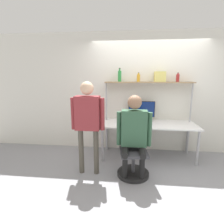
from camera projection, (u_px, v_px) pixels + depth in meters
name	position (u px, v px, depth m)	size (l,w,h in m)	color
ground_plane	(148.00, 165.00, 3.46)	(12.00, 12.00, 0.00)	gray
wall_back	(147.00, 93.00, 3.99)	(8.00, 0.06, 2.70)	silver
desk	(148.00, 126.00, 3.72)	(1.99, 0.77, 0.75)	white
shelf_unit	(148.00, 91.00, 3.81)	(1.89, 0.27, 1.61)	#997A56
monitor	(142.00, 110.00, 3.90)	(0.58, 0.19, 0.44)	black
laptop	(133.00, 121.00, 3.62)	(0.30, 0.25, 0.25)	silver
cell_phone	(145.00, 125.00, 3.55)	(0.07, 0.15, 0.01)	black
office_chair	(133.00, 159.00, 3.10)	(0.56, 0.56, 0.91)	black
person_seated	(134.00, 130.00, 2.94)	(0.60, 0.48, 1.42)	black
person_standing	(88.00, 116.00, 2.98)	(0.58, 0.22, 1.64)	#4C473D
bottle_green	(120.00, 76.00, 3.81)	(0.08, 0.08, 0.29)	#2D8C3F
bottle_red	(178.00, 78.00, 3.69)	(0.07, 0.07, 0.19)	maroon
bottle_amber	(138.00, 78.00, 3.77)	(0.07, 0.07, 0.19)	gold
storage_box	(160.00, 77.00, 3.72)	(0.22, 0.21, 0.21)	#DBCC66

